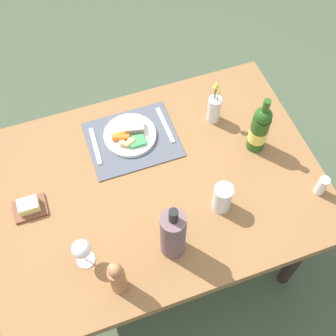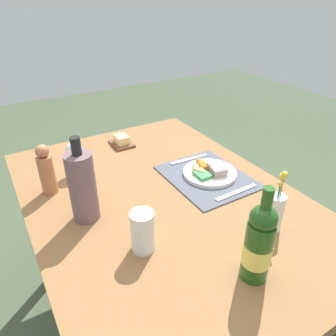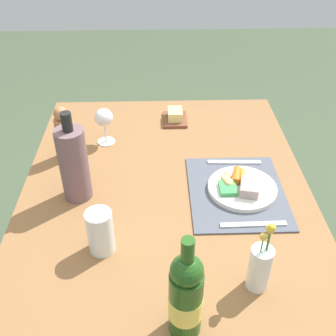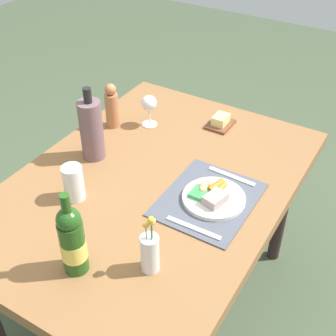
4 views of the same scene
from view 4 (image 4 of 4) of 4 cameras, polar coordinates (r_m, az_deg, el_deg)
ground_plane at (r=2.32m, az=-1.69°, el=-16.39°), size 8.00×8.00×0.00m
dining_table at (r=1.81m, az=-2.08°, el=-3.60°), size 1.38×0.98×0.76m
placemat at (r=1.69m, az=5.06°, el=-3.92°), size 0.39×0.32×0.01m
dinner_plate at (r=1.68m, az=5.60°, el=-3.53°), size 0.23×0.23×0.05m
fork at (r=1.57m, az=3.18°, el=-7.43°), size 0.02×0.20×0.00m
knife at (r=1.80m, az=7.91°, el=-1.02°), size 0.03×0.20×0.00m
flower_vase at (r=1.41m, az=-2.27°, el=-10.36°), size 0.06×0.06×0.22m
butter_dish at (r=2.10m, az=6.54°, el=5.73°), size 0.13×0.10×0.05m
pepper_mill at (r=2.06m, az=-7.00°, el=7.60°), size 0.06×0.06×0.21m
cooler_bottle at (r=1.85m, az=-9.49°, el=4.76°), size 0.09×0.09×0.31m
water_tumbler at (r=1.69m, az=-11.62°, el=-2.04°), size 0.08×0.08×0.14m
wine_glass at (r=2.05m, az=-2.37°, el=7.92°), size 0.07×0.07×0.15m
wine_bottle at (r=1.40m, az=-11.81°, el=-8.82°), size 0.08×0.08×0.30m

